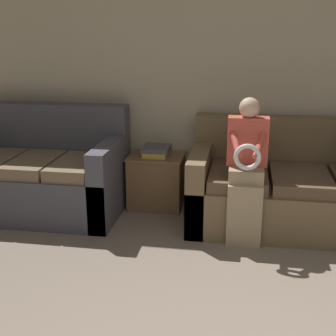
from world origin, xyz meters
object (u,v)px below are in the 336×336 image
at_px(child_left_seated, 247,166).
at_px(couch_main, 297,190).
at_px(couch_side, 42,176).
at_px(book_stack, 156,151).
at_px(side_shelf, 156,180).

bearing_deg(child_left_seated, couch_main, 41.47).
distance_m(couch_side, book_stack, 1.12).
relative_size(couch_side, child_left_seated, 1.30).
distance_m(couch_side, side_shelf, 1.10).
height_order(couch_main, child_left_seated, child_left_seated).
xyz_separation_m(couch_side, side_shelf, (1.06, 0.27, -0.08)).
bearing_deg(couch_main, book_stack, 170.42).
bearing_deg(book_stack, side_shelf, -88.36).
bearing_deg(book_stack, child_left_seated, -36.21).
relative_size(couch_main, side_shelf, 3.56).
bearing_deg(child_left_seated, side_shelf, 143.92).
height_order(couch_side, side_shelf, couch_side).
bearing_deg(side_shelf, child_left_seated, -36.08).
relative_size(couch_main, book_stack, 6.57).
distance_m(couch_side, child_left_seated, 1.98).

